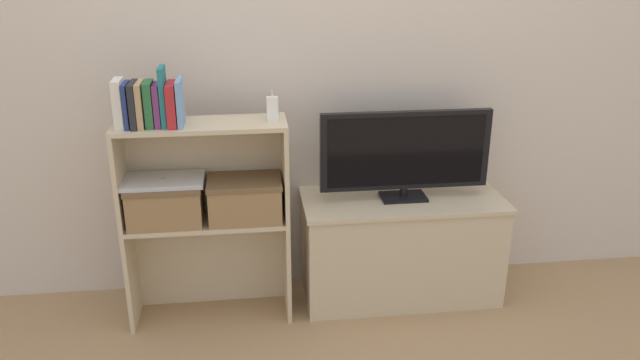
{
  "coord_description": "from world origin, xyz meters",
  "views": [
    {
      "loc": [
        -0.33,
        -2.53,
        1.7
      ],
      "look_at": [
        0.0,
        0.13,
        0.67
      ],
      "focal_mm": 35.0,
      "sensor_mm": 36.0,
      "label": 1
    }
  ],
  "objects_px": {
    "book_forest": "(150,104)",
    "book_teal": "(163,97)",
    "book_tan": "(141,104)",
    "tv": "(405,152)",
    "book_navy": "(127,105)",
    "storage_basket_left": "(165,201)",
    "book_crimson": "(172,104)",
    "book_plum": "(158,105)",
    "storage_basket_right": "(245,197)",
    "book_ivory": "(119,103)",
    "tv_stand": "(400,247)",
    "laptop": "(163,181)",
    "book_charcoal": "(134,105)",
    "baby_monitor": "(272,108)",
    "book_skyblue": "(180,102)"
  },
  "relations": [
    {
      "from": "storage_basket_right",
      "to": "book_ivory",
      "type": "bearing_deg",
      "value": -178.4
    },
    {
      "from": "book_tan",
      "to": "tv",
      "type": "bearing_deg",
      "value": 4.95
    },
    {
      "from": "tv_stand",
      "to": "book_ivory",
      "type": "bearing_deg",
      "value": -175.32
    },
    {
      "from": "book_tan",
      "to": "baby_monitor",
      "type": "distance_m",
      "value": 0.56
    },
    {
      "from": "book_forest",
      "to": "storage_basket_left",
      "type": "distance_m",
      "value": 0.45
    },
    {
      "from": "tv",
      "to": "book_crimson",
      "type": "relative_size",
      "value": 4.45
    },
    {
      "from": "book_plum",
      "to": "storage_basket_right",
      "type": "distance_m",
      "value": 0.56
    },
    {
      "from": "baby_monitor",
      "to": "storage_basket_left",
      "type": "relative_size",
      "value": 0.4
    },
    {
      "from": "book_charcoal",
      "to": "book_plum",
      "type": "bearing_deg",
      "value": 0.0
    },
    {
      "from": "tv_stand",
      "to": "book_ivory",
      "type": "relative_size",
      "value": 4.84
    },
    {
      "from": "storage_basket_left",
      "to": "storage_basket_right",
      "type": "xyz_separation_m",
      "value": [
        0.36,
        0.0,
        0.0
      ]
    },
    {
      "from": "book_tan",
      "to": "book_plum",
      "type": "xyz_separation_m",
      "value": [
        0.07,
        -0.0,
        -0.0
      ]
    },
    {
      "from": "book_charcoal",
      "to": "storage_basket_left",
      "type": "bearing_deg",
      "value": 9.12
    },
    {
      "from": "book_ivory",
      "to": "storage_basket_right",
      "type": "distance_m",
      "value": 0.68
    },
    {
      "from": "tv",
      "to": "book_skyblue",
      "type": "distance_m",
      "value": 1.07
    },
    {
      "from": "tv",
      "to": "book_ivory",
      "type": "xyz_separation_m",
      "value": [
        -1.27,
        -0.1,
        0.3
      ]
    },
    {
      "from": "tv_stand",
      "to": "storage_basket_left",
      "type": "height_order",
      "value": "storage_basket_left"
    },
    {
      "from": "book_skyblue",
      "to": "storage_basket_right",
      "type": "bearing_deg",
      "value": 3.19
    },
    {
      "from": "book_crimson",
      "to": "tv",
      "type": "bearing_deg",
      "value": 5.55
    },
    {
      "from": "book_charcoal",
      "to": "book_crimson",
      "type": "relative_size",
      "value": 1.03
    },
    {
      "from": "book_crimson",
      "to": "book_plum",
      "type": "bearing_deg",
      "value": 180.0
    },
    {
      "from": "tv",
      "to": "tv_stand",
      "type": "bearing_deg",
      "value": 90.0
    },
    {
      "from": "tv_stand",
      "to": "baby_monitor",
      "type": "relative_size",
      "value": 7.31
    },
    {
      "from": "book_ivory",
      "to": "book_charcoal",
      "type": "bearing_deg",
      "value": 0.0
    },
    {
      "from": "laptop",
      "to": "book_plum",
      "type": "bearing_deg",
      "value": -60.62
    },
    {
      "from": "baby_monitor",
      "to": "book_skyblue",
      "type": "bearing_deg",
      "value": -175.74
    },
    {
      "from": "book_navy",
      "to": "storage_basket_left",
      "type": "xyz_separation_m",
      "value": [
        0.12,
        0.01,
        -0.45
      ]
    },
    {
      "from": "tv",
      "to": "storage_basket_left",
      "type": "relative_size",
      "value": 2.45
    },
    {
      "from": "book_navy",
      "to": "book_plum",
      "type": "relative_size",
      "value": 1.04
    },
    {
      "from": "tv_stand",
      "to": "laptop",
      "type": "relative_size",
      "value": 2.77
    },
    {
      "from": "book_crimson",
      "to": "book_skyblue",
      "type": "relative_size",
      "value": 0.93
    },
    {
      "from": "book_crimson",
      "to": "book_navy",
      "type": "bearing_deg",
      "value": 180.0
    },
    {
      "from": "book_navy",
      "to": "book_tan",
      "type": "xyz_separation_m",
      "value": [
        0.06,
        0.0,
        0.0
      ]
    },
    {
      "from": "storage_basket_left",
      "to": "book_charcoal",
      "type": "bearing_deg",
      "value": -170.88
    },
    {
      "from": "baby_monitor",
      "to": "storage_basket_left",
      "type": "xyz_separation_m",
      "value": [
        -0.49,
        -0.01,
        -0.41
      ]
    },
    {
      "from": "tv_stand",
      "to": "book_teal",
      "type": "height_order",
      "value": "book_teal"
    },
    {
      "from": "storage_basket_right",
      "to": "laptop",
      "type": "xyz_separation_m",
      "value": [
        -0.36,
        -0.0,
        0.1
      ]
    },
    {
      "from": "book_forest",
      "to": "book_teal",
      "type": "height_order",
      "value": "book_teal"
    },
    {
      "from": "book_navy",
      "to": "book_crimson",
      "type": "distance_m",
      "value": 0.19
    },
    {
      "from": "book_skyblue",
      "to": "book_navy",
      "type": "bearing_deg",
      "value": 180.0
    },
    {
      "from": "book_navy",
      "to": "storage_basket_right",
      "type": "distance_m",
      "value": 0.65
    },
    {
      "from": "book_charcoal",
      "to": "book_skyblue",
      "type": "xyz_separation_m",
      "value": [
        0.19,
        0.0,
        0.0
      ]
    },
    {
      "from": "book_ivory",
      "to": "book_crimson",
      "type": "distance_m",
      "value": 0.22
    },
    {
      "from": "storage_basket_right",
      "to": "laptop",
      "type": "relative_size",
      "value": 0.94
    },
    {
      "from": "book_ivory",
      "to": "book_forest",
      "type": "distance_m",
      "value": 0.12
    },
    {
      "from": "book_ivory",
      "to": "book_tan",
      "type": "xyz_separation_m",
      "value": [
        0.09,
        0.0,
        -0.01
      ]
    },
    {
      "from": "tv",
      "to": "storage_basket_left",
      "type": "height_order",
      "value": "tv"
    },
    {
      "from": "tv",
      "to": "book_ivory",
      "type": "height_order",
      "value": "book_ivory"
    },
    {
      "from": "book_charcoal",
      "to": "storage_basket_right",
      "type": "height_order",
      "value": "book_charcoal"
    },
    {
      "from": "book_teal",
      "to": "book_ivory",
      "type": "bearing_deg",
      "value": 180.0
    }
  ]
}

